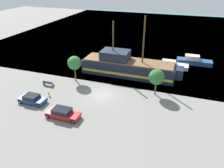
# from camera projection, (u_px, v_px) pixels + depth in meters

# --- Properties ---
(ground_plane) EXTENTS (160.00, 160.00, 0.00)m
(ground_plane) POSITION_uv_depth(u_px,v_px,m) (103.00, 95.00, 35.01)
(ground_plane) COLOR gray
(water_surface) EXTENTS (80.00, 80.00, 0.00)m
(water_surface) POSITION_uv_depth(u_px,v_px,m) (151.00, 32.00, 71.97)
(water_surface) COLOR teal
(water_surface) RESTS_ON ground
(pirate_ship) EXTENTS (18.72, 4.68, 11.15)m
(pirate_ship) POSITION_uv_depth(u_px,v_px,m) (127.00, 66.00, 41.39)
(pirate_ship) COLOR #192338
(pirate_ship) RESTS_ON water_surface
(moored_boat_dockside) EXTENTS (6.89, 2.27, 1.42)m
(moored_boat_dockside) POSITION_uv_depth(u_px,v_px,m) (170.00, 65.00, 45.04)
(moored_boat_dockside) COLOR silver
(moored_boat_dockside) RESTS_ON water_surface
(moored_boat_outer) EXTENTS (7.25, 2.14, 1.90)m
(moored_boat_outer) POSITION_uv_depth(u_px,v_px,m) (194.00, 61.00, 46.58)
(moored_boat_outer) COLOR navy
(moored_boat_outer) RESTS_ON water_surface
(parked_car_curb_front) EXTENTS (4.06, 1.94, 1.26)m
(parked_car_curb_front) POSITION_uv_depth(u_px,v_px,m) (32.00, 99.00, 32.80)
(parked_car_curb_front) COLOR navy
(parked_car_curb_front) RESTS_ON ground_plane
(parked_car_curb_mid) EXTENTS (4.64, 1.88, 1.35)m
(parked_car_curb_mid) POSITION_uv_depth(u_px,v_px,m) (63.00, 113.00, 29.42)
(parked_car_curb_mid) COLOR #B21E1E
(parked_car_curb_mid) RESTS_ON ground_plane
(fire_hydrant) EXTENTS (0.42, 0.25, 0.76)m
(fire_hydrant) POSITION_uv_depth(u_px,v_px,m) (49.00, 94.00, 34.58)
(fire_hydrant) COLOR yellow
(fire_hydrant) RESTS_ON ground_plane
(bench_promenade_east) EXTENTS (2.00, 0.45, 0.85)m
(bench_promenade_east) POSITION_uv_depth(u_px,v_px,m) (48.00, 83.00, 37.82)
(bench_promenade_east) COLOR #4C4742
(bench_promenade_east) RESTS_ON ground_plane
(tree_row_east) EXTENTS (2.42, 2.42, 4.65)m
(tree_row_east) POSITION_uv_depth(u_px,v_px,m) (74.00, 63.00, 38.16)
(tree_row_east) COLOR brown
(tree_row_east) RESTS_ON ground_plane
(tree_row_mideast) EXTENTS (2.44, 2.44, 4.31)m
(tree_row_mideast) POSITION_uv_depth(u_px,v_px,m) (157.00, 77.00, 33.87)
(tree_row_mideast) COLOR brown
(tree_row_mideast) RESTS_ON ground_plane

